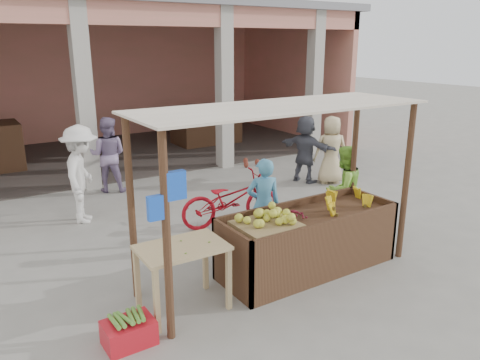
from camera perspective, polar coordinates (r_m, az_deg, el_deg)
ground at (r=6.69m, az=4.81°, el=-11.74°), size 60.00×60.00×0.00m
market_building at (r=14.07m, az=-18.01°, el=13.84°), size 14.40×6.40×4.20m
fruit_stall at (r=6.81m, az=8.27°, el=-7.61°), size 2.60×0.95×0.80m
stall_awning at (r=6.06m, az=4.80°, el=5.18°), size 4.09×1.35×2.39m
banana_heap at (r=7.16m, az=12.86°, el=-2.38°), size 1.05×0.57×0.19m
melon_tray at (r=6.19m, az=3.24°, el=-4.95°), size 0.79×0.69×0.21m
berry_heap at (r=6.51m, az=6.47°, el=-4.20°), size 0.44×0.36×0.14m
side_table at (r=5.68m, az=-7.06°, el=-9.29°), size 1.05×0.71×0.84m
papaya_pile at (r=5.58m, az=-7.15°, el=-6.99°), size 0.76×0.43×0.22m
red_crate at (r=5.45m, az=-13.39°, el=-17.65°), size 0.54×0.39×0.28m
plantain_bundle at (r=5.36m, az=-13.52°, el=-16.06°), size 0.40×0.28×0.08m
produce_sacks at (r=12.36m, az=1.19°, el=3.25°), size 0.87×0.82×0.66m
vendor_blue at (r=7.25m, az=2.87°, el=-2.65°), size 0.70×0.61×1.57m
vendor_green at (r=8.14m, az=12.50°, el=-0.82°), size 0.76×0.44×1.58m
motorcycle at (r=8.28m, az=-1.14°, el=-2.27°), size 0.97×1.99×1.00m
shopper_a at (r=8.79m, az=-18.80°, el=1.09°), size 1.06×1.37×1.92m
shopper_c at (r=10.91m, az=11.05°, el=4.04°), size 0.99×0.86×1.73m
shopper_d at (r=10.93m, az=7.98°, el=3.97°), size 1.06×1.64×1.64m
shopper_f at (r=10.50m, az=-15.82°, el=3.39°), size 1.01×0.87×1.79m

